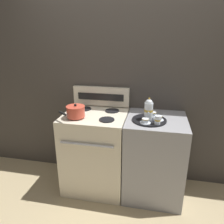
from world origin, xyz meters
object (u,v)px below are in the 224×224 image
(stove, at_px, (96,151))
(teacup_right, at_px, (153,114))
(teacup_left, at_px, (159,118))
(saucepan, at_px, (75,111))
(serving_tray, at_px, (149,120))
(teapot, at_px, (149,109))
(teacup_front, at_px, (145,121))
(creamer_jug, at_px, (158,120))

(stove, height_order, teacup_right, teacup_right)
(teacup_left, height_order, teacup_right, same)
(stove, distance_m, saucepan, 0.58)
(serving_tray, xyz_separation_m, teacup_right, (0.03, 0.10, 0.03))
(stove, xyz_separation_m, teacup_right, (0.63, 0.04, 0.50))
(stove, xyz_separation_m, teapot, (0.58, -0.06, 0.58))
(saucepan, relative_size, teacup_right, 2.53)
(teacup_right, xyz_separation_m, teacup_front, (-0.07, -0.20, 0.00))
(saucepan, bearing_deg, teacup_right, 12.59)
(teacup_left, bearing_deg, teapot, 177.82)
(serving_tray, distance_m, teacup_right, 0.11)
(teacup_right, bearing_deg, teacup_front, -108.22)
(serving_tray, height_order, teacup_front, teacup_front)
(saucepan, distance_m, creamer_jug, 0.85)
(creamer_jug, bearing_deg, teacup_front, 178.64)
(serving_tray, relative_size, teacup_left, 3.32)
(teapot, bearing_deg, teacup_left, -2.18)
(stove, xyz_separation_m, creamer_jug, (0.68, -0.17, 0.52))
(teacup_left, bearing_deg, stove, 174.59)
(serving_tray, xyz_separation_m, creamer_jug, (0.08, -0.11, 0.05))
(teacup_front, bearing_deg, stove, 163.32)
(stove, xyz_separation_m, saucepan, (-0.17, -0.14, 0.53))
(saucepan, height_order, serving_tray, saucepan)
(teacup_left, distance_m, teacup_front, 0.16)
(teapot, relative_size, creamer_jug, 2.72)
(stove, height_order, teapot, teapot)
(stove, bearing_deg, teacup_right, 3.33)
(creamer_jug, bearing_deg, teapot, 130.58)
(teacup_front, bearing_deg, saucepan, 177.90)
(stove, distance_m, serving_tray, 0.76)
(stove, height_order, creamer_jug, creamer_jug)
(teapot, xyz_separation_m, teacup_front, (-0.02, -0.11, -0.08))
(saucepan, relative_size, teacup_left, 2.53)
(serving_tray, height_order, teacup_left, teacup_left)
(teacup_left, xyz_separation_m, teacup_front, (-0.13, -0.10, 0.00))
(teapot, relative_size, teacup_front, 2.17)
(stove, relative_size, teacup_right, 8.84)
(teacup_front, height_order, creamer_jug, creamer_jug)
(teapot, height_order, creamer_jug, teapot)
(saucepan, distance_m, teapot, 0.76)
(serving_tray, distance_m, creamer_jug, 0.14)
(teacup_left, bearing_deg, serving_tray, 178.93)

